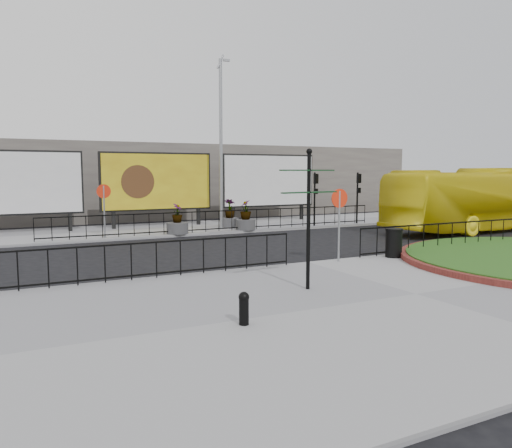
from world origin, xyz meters
TOP-DOWN VIEW (x-y plane):
  - ground at (0.00, 0.00)m, footprint 90.00×90.00m
  - pavement_near at (0.00, -5.00)m, footprint 30.00×10.00m
  - pavement_far at (0.00, 12.00)m, footprint 44.00×6.00m
  - railing_near_left at (-6.00, -0.30)m, footprint 10.00×0.10m
  - railing_near_right at (6.50, -0.30)m, footprint 9.00×0.10m
  - railing_far at (1.00, 9.30)m, footprint 18.00×0.10m
  - speed_sign_far at (-5.00, 9.40)m, footprint 0.64×0.07m
  - speed_sign_near at (1.00, -0.40)m, footprint 0.64×0.07m
  - billboard_left at (-8.50, 12.97)m, footprint 6.20×0.31m
  - billboard_mid at (-1.50, 12.97)m, footprint 6.20×0.31m
  - billboard_right at (5.50, 12.97)m, footprint 6.20×0.31m
  - lamp_post at (1.51, 11.00)m, footprint 0.74×0.18m
  - signal_pole_a at (6.50, 9.34)m, footprint 0.22×0.26m
  - signal_pole_b at (9.50, 9.34)m, footprint 0.22×0.26m
  - building_backdrop at (0.00, 22.00)m, footprint 40.00×10.00m
  - fingerpost_sign at (-2.12, -3.33)m, footprint 1.70×0.42m
  - bollard at (-4.92, -5.33)m, footprint 0.22×0.22m
  - litter_bin at (3.26, -0.60)m, footprint 0.62×0.62m
  - bus at (13.57, 4.17)m, footprint 12.16×3.38m
  - planter_a at (-1.53, 9.40)m, footprint 1.06×1.06m
  - planter_b at (2.00, 11.00)m, footprint 0.97×0.97m
  - planter_c at (2.20, 9.40)m, footprint 1.04×1.04m

SIDE VIEW (x-z plane):
  - ground at x=0.00m, z-range 0.00..0.00m
  - pavement_near at x=0.00m, z-range 0.00..0.12m
  - pavement_far at x=0.00m, z-range 0.00..0.12m
  - bollard at x=-4.92m, z-range 0.15..0.82m
  - planter_a at x=-1.53m, z-range -0.13..1.35m
  - litter_bin at x=3.26m, z-range 0.12..1.15m
  - railing_near_left at x=-6.00m, z-range 0.12..1.22m
  - railing_near_right at x=6.50m, z-range 0.12..1.22m
  - railing_far at x=1.00m, z-range 0.12..1.22m
  - planter_c at x=2.20m, z-range -0.11..1.47m
  - planter_b at x=2.00m, z-range -0.07..1.50m
  - bus at x=13.57m, z-range 0.00..3.35m
  - speed_sign_far at x=-5.00m, z-range 0.68..3.15m
  - speed_sign_near at x=1.00m, z-range 0.68..3.15m
  - signal_pole_a at x=6.50m, z-range 0.60..3.60m
  - signal_pole_b at x=9.50m, z-range 0.60..3.60m
  - fingerpost_sign at x=-2.12m, z-range 0.49..4.12m
  - building_backdrop at x=0.00m, z-range 0.00..5.00m
  - billboard_left at x=-8.50m, z-range 0.55..4.65m
  - billboard_mid at x=-1.50m, z-range 0.55..4.65m
  - billboard_right at x=5.50m, z-range 0.55..4.65m
  - lamp_post at x=1.51m, z-range 0.21..9.44m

